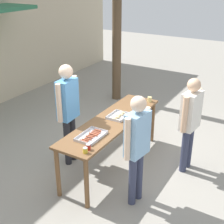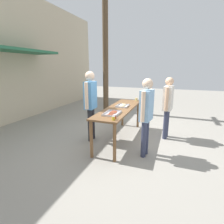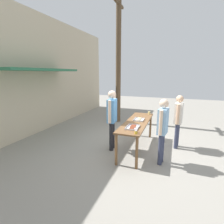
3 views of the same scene
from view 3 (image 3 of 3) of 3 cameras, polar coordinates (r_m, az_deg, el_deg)
ground_plane at (r=5.58m, az=7.83°, el=-11.72°), size 24.00×24.00×0.00m
building_facade_back at (r=7.07m, az=-25.53°, el=11.16°), size 12.00×1.11×4.50m
serving_table at (r=5.31m, az=8.08°, el=-4.22°), size 2.42×0.65×0.87m
food_tray_sausages at (r=4.65m, az=6.73°, el=-5.02°), size 0.48×0.31×0.04m
food_tray_buns at (r=5.43m, az=8.79°, el=-2.43°), size 0.37×0.30×0.06m
condiment_jar_mustard at (r=4.22m, az=7.82°, el=-6.53°), size 0.07×0.07×0.08m
condiment_jar_ketchup at (r=4.31m, az=7.89°, el=-6.11°), size 0.07×0.07×0.08m
beer_cup at (r=6.26m, az=12.03°, el=-0.31°), size 0.08×0.08×0.10m
person_server_behind_table at (r=5.14m, az=0.00°, el=-0.85°), size 0.56×0.24×1.80m
person_customer_holding_hotdog at (r=4.52m, az=16.20°, el=-4.27°), size 0.53×0.26×1.68m
person_customer_with_cup at (r=5.67m, az=20.86°, el=-1.52°), size 0.57×0.26×1.64m
utility_pole at (r=8.22m, az=2.11°, el=17.59°), size 1.10×0.23×5.85m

